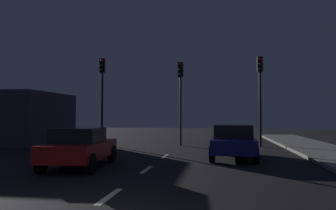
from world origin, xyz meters
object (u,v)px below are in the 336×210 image
object	(u,v)px
traffic_signal_left	(102,85)
car_adjacent_lane	(80,147)
traffic_signal_right	(260,84)
traffic_signal_center	(181,87)
car_stopped_ahead	(233,141)

from	to	relation	value
traffic_signal_left	car_adjacent_lane	world-z (taller)	traffic_signal_left
traffic_signal_left	traffic_signal_right	xyz separation A→B (m)	(9.79, -0.00, -0.09)
car_adjacent_lane	traffic_signal_center	bearing A→B (deg)	74.93
traffic_signal_center	car_adjacent_lane	size ratio (longest dim) A/B	1.30
traffic_signal_right	car_adjacent_lane	size ratio (longest dim) A/B	1.35
traffic_signal_left	car_adjacent_lane	size ratio (longest dim) A/B	1.39
car_adjacent_lane	traffic_signal_right	bearing A→B (deg)	51.86
traffic_signal_right	traffic_signal_center	bearing A→B (deg)	-179.99
traffic_signal_left	car_adjacent_lane	xyz separation A→B (m)	(2.55, -9.21, -3.10)
traffic_signal_right	car_stopped_ahead	world-z (taller)	traffic_signal_right
car_stopped_ahead	traffic_signal_left	bearing A→B (deg)	144.01
traffic_signal_center	traffic_signal_right	distance (m)	4.76
traffic_signal_center	traffic_signal_right	xyz separation A→B (m)	(4.75, 0.00, 0.14)
traffic_signal_left	traffic_signal_center	world-z (taller)	traffic_signal_left
car_stopped_ahead	car_adjacent_lane	bearing A→B (deg)	-147.79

